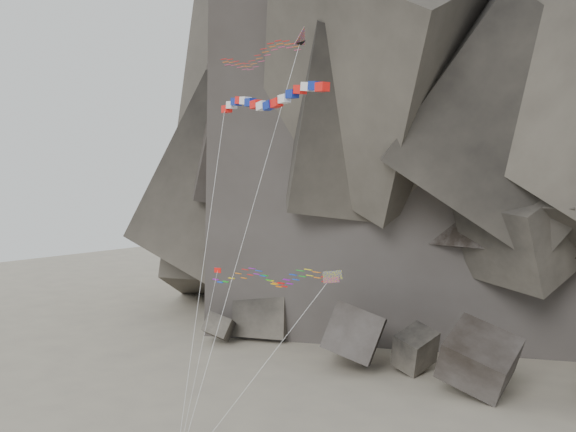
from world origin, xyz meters
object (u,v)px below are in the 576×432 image
Objects in this scene: banner_kite at (267,101)px; pennant_kite at (211,300)px; parafoil_kite at (264,276)px; delta_kite at (255,56)px.

pennant_kite is (-5.96, 0.83, -14.20)m from banner_kite.
pennant_kite is at bearing -167.03° from parafoil_kite.
banner_kite reaches higher than parafoil_kite.
parafoil_kite is at bearing -45.38° from delta_kite.
banner_kite is 15.42m from pennant_kite.
delta_kite reaches higher than parafoil_kite.
banner_kite is at bearing -49.84° from delta_kite.
parafoil_kite is 1.05× the size of pennant_kite.
delta_kite is 1.21× the size of banner_kite.
pennant_kite is (-0.46, -4.75, -18.56)m from delta_kite.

